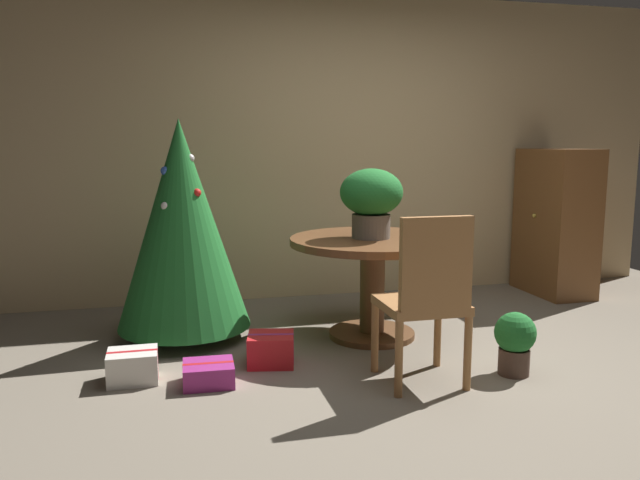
% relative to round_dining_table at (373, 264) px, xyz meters
% --- Properties ---
extents(ground_plane, '(6.60, 6.60, 0.00)m').
position_rel_round_dining_table_xyz_m(ground_plane, '(0.18, -0.88, -0.52)').
color(ground_plane, '#756B5B').
extents(back_wall_panel, '(6.00, 0.10, 2.60)m').
position_rel_round_dining_table_xyz_m(back_wall_panel, '(0.18, 1.32, 0.78)').
color(back_wall_panel, tan).
rests_on(back_wall_panel, ground_plane).
extents(round_dining_table, '(1.14, 1.14, 0.70)m').
position_rel_round_dining_table_xyz_m(round_dining_table, '(0.00, 0.00, 0.00)').
color(round_dining_table, brown).
rests_on(round_dining_table, ground_plane).
extents(flower_vase, '(0.43, 0.43, 0.47)m').
position_rel_round_dining_table_xyz_m(flower_vase, '(-0.02, -0.01, 0.46)').
color(flower_vase, '#665B51').
rests_on(flower_vase, round_dining_table).
extents(wooden_chair_near, '(0.44, 0.43, 0.97)m').
position_rel_round_dining_table_xyz_m(wooden_chair_near, '(0.00, -0.93, 0.01)').
color(wooden_chair_near, '#9E6B3D').
rests_on(wooden_chair_near, ground_plane).
extents(holiday_tree, '(0.90, 0.90, 1.51)m').
position_rel_round_dining_table_xyz_m(holiday_tree, '(-1.27, 0.28, 0.28)').
color(holiday_tree, brown).
rests_on(holiday_tree, ground_plane).
extents(gift_box_cream, '(0.28, 0.24, 0.18)m').
position_rel_round_dining_table_xyz_m(gift_box_cream, '(-1.59, -0.46, -0.43)').
color(gift_box_cream, silver).
rests_on(gift_box_cream, ground_plane).
extents(gift_box_red, '(0.32, 0.30, 0.19)m').
position_rel_round_dining_table_xyz_m(gift_box_red, '(-0.78, -0.38, -0.43)').
color(gift_box_red, red).
rests_on(gift_box_red, ground_plane).
extents(gift_box_purple, '(0.29, 0.26, 0.12)m').
position_rel_round_dining_table_xyz_m(gift_box_purple, '(-1.17, -0.61, -0.46)').
color(gift_box_purple, '#9E287A').
rests_on(gift_box_purple, ground_plane).
extents(wooden_cabinet, '(0.45, 0.75, 1.29)m').
position_rel_round_dining_table_xyz_m(wooden_cabinet, '(2.00, 0.83, 0.12)').
color(wooden_cabinet, brown).
rests_on(wooden_cabinet, ground_plane).
extents(potted_plant, '(0.24, 0.24, 0.37)m').
position_rel_round_dining_table_xyz_m(potted_plant, '(0.58, -0.89, -0.31)').
color(potted_plant, '#4C382D').
rests_on(potted_plant, ground_plane).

